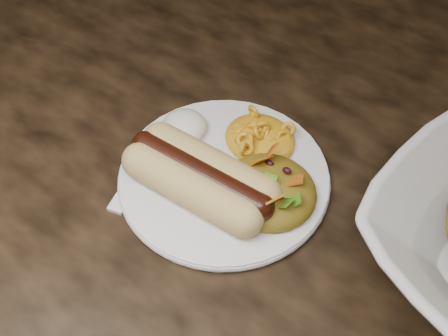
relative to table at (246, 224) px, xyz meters
The scene contains 7 objects.
table is the anchor object (origin of this frame).
plate 0.10m from the table, 114.88° to the right, with size 0.20×0.20×0.01m, color white.
hotdog 0.13m from the table, 109.55° to the right, with size 0.13×0.07×0.03m.
mac_and_cheese 0.12m from the table, 105.40° to the left, with size 0.07×0.07×0.03m, color gold.
sour_cream 0.14m from the table, behind, with size 0.04×0.04×0.03m, color white.
taco_salad 0.13m from the table, 27.94° to the right, with size 0.09×0.09×0.04m.
fork 0.14m from the table, 140.73° to the right, with size 0.02×0.13×0.00m, color silver.
Camera 1 is at (0.21, -0.31, 1.23)m, focal length 50.00 mm.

